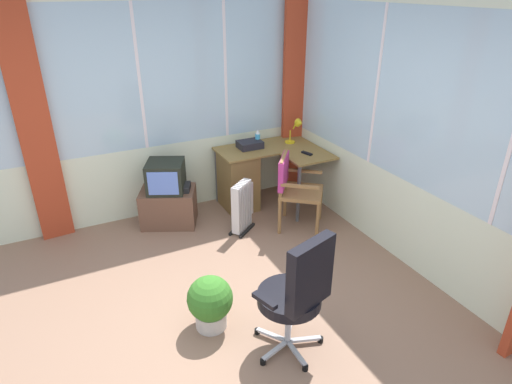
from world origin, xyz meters
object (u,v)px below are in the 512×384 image
(desk_lamp, at_px, (297,127))
(potted_plant, at_px, (210,302))
(tv_on_stand, at_px, (168,197))
(space_heater, at_px, (243,206))
(tv_remote, at_px, (307,153))
(desk, at_px, (243,177))
(wooden_armchair, at_px, (291,182))
(spray_bottle, at_px, (258,138))
(office_chair, at_px, (298,290))
(paper_tray, at_px, (250,144))

(desk_lamp, distance_m, potted_plant, 2.81)
(tv_on_stand, xyz_separation_m, space_heater, (0.74, -0.54, -0.05))
(tv_remote, distance_m, tv_on_stand, 1.77)
(desk, distance_m, potted_plant, 2.26)
(desk, relative_size, desk_lamp, 3.77)
(potted_plant, bearing_deg, wooden_armchair, 38.87)
(spray_bottle, bearing_deg, desk, -158.72)
(tv_remote, xyz_separation_m, office_chair, (-1.36, -2.04, -0.16))
(desk_lamp, bearing_deg, space_heater, -153.09)
(space_heater, bearing_deg, tv_remote, 7.12)
(paper_tray, relative_size, potted_plant, 0.61)
(desk, xyz_separation_m, wooden_armchair, (0.30, -0.72, 0.15))
(desk_lamp, xyz_separation_m, office_chair, (-1.46, -2.45, -0.37))
(spray_bottle, bearing_deg, space_heater, -128.38)
(tv_remote, distance_m, potted_plant, 2.43)
(desk, bearing_deg, space_heater, -115.13)
(spray_bottle, bearing_deg, office_chair, -110.19)
(desk, distance_m, office_chair, 2.58)
(tv_remote, height_order, wooden_armchair, wooden_armchair)
(office_chair, height_order, tv_on_stand, office_chair)
(tv_remote, bearing_deg, desk, 128.87)
(desk_lamp, bearing_deg, potted_plant, -136.21)
(desk, bearing_deg, spray_bottle, 21.28)
(desk_lamp, relative_size, office_chair, 0.31)
(paper_tray, height_order, wooden_armchair, wooden_armchair)
(paper_tray, bearing_deg, tv_remote, -44.00)
(space_heater, bearing_deg, office_chair, -102.49)
(tv_remote, relative_size, tv_on_stand, 0.19)
(wooden_armchair, xyz_separation_m, potted_plant, (-1.49, -1.20, -0.31))
(desk, xyz_separation_m, office_chair, (-0.69, -2.48, 0.20))
(desk, relative_size, space_heater, 2.03)
(tv_remote, height_order, space_heater, tv_remote)
(tv_remote, bearing_deg, office_chair, -141.17)
(wooden_armchair, bearing_deg, potted_plant, -141.13)
(desk_lamp, distance_m, wooden_armchair, 0.93)
(paper_tray, xyz_separation_m, tv_on_stand, (-1.14, -0.09, -0.45))
(paper_tray, relative_size, office_chair, 0.28)
(desk, xyz_separation_m, desk_lamp, (0.77, -0.04, 0.56))
(desk, height_order, paper_tray, paper_tray)
(potted_plant, bearing_deg, desk_lamp, 43.79)
(tv_remote, bearing_deg, wooden_armchair, -161.20)
(tv_remote, xyz_separation_m, wooden_armchair, (-0.37, -0.27, -0.21))
(paper_tray, bearing_deg, tv_on_stand, -175.25)
(desk_lamp, height_order, tv_on_stand, desk_lamp)
(desk_lamp, xyz_separation_m, tv_on_stand, (-1.78, 0.01, -0.62))
(desk, height_order, wooden_armchair, wooden_armchair)
(desk, distance_m, paper_tray, 0.42)
(tv_remote, relative_size, potted_plant, 0.30)
(space_heater, distance_m, potted_plant, 1.64)
(office_chair, height_order, potted_plant, office_chair)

